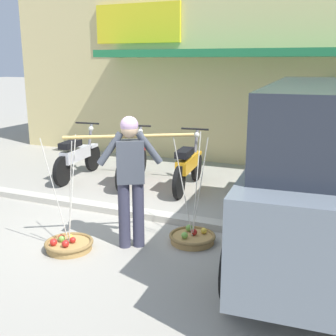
{
  "coord_description": "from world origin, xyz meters",
  "views": [
    {
      "loc": [
        3.01,
        -4.81,
        2.34
      ],
      "look_at": [
        0.68,
        0.6,
        0.85
      ],
      "focal_mm": 45.33,
      "sensor_mm": 36.0,
      "label": 1
    }
  ],
  "objects_px": {
    "motorcycle_second_in_row": "(132,161)",
    "fruit_basket_left_side": "(69,244)",
    "motorcycle_third_in_row": "(188,166)",
    "wooden_crate": "(272,194)",
    "fruit_basket_right_side": "(192,237)",
    "motorcycle_nearest_shop": "(77,157)",
    "fruit_vendor": "(130,174)"
  },
  "relations": [
    {
      "from": "motorcycle_nearest_shop",
      "to": "fruit_basket_right_side",
      "type": "bearing_deg",
      "value": -32.38
    },
    {
      "from": "fruit_vendor",
      "to": "motorcycle_nearest_shop",
      "type": "relative_size",
      "value": 0.93
    },
    {
      "from": "fruit_basket_left_side",
      "to": "motorcycle_nearest_shop",
      "type": "bearing_deg",
      "value": 122.98
    },
    {
      "from": "fruit_basket_left_side",
      "to": "motorcycle_third_in_row",
      "type": "height_order",
      "value": "fruit_basket_left_side"
    },
    {
      "from": "fruit_vendor",
      "to": "motorcycle_second_in_row",
      "type": "bearing_deg",
      "value": 118.07
    },
    {
      "from": "motorcycle_nearest_shop",
      "to": "wooden_crate",
      "type": "relative_size",
      "value": 4.13
    },
    {
      "from": "fruit_basket_left_side",
      "to": "motorcycle_nearest_shop",
      "type": "relative_size",
      "value": 0.8
    },
    {
      "from": "motorcycle_third_in_row",
      "to": "wooden_crate",
      "type": "distance_m",
      "value": 1.61
    },
    {
      "from": "motorcycle_second_in_row",
      "to": "wooden_crate",
      "type": "relative_size",
      "value": 4.1
    },
    {
      "from": "fruit_basket_left_side",
      "to": "motorcycle_third_in_row",
      "type": "distance_m",
      "value": 3.12
    },
    {
      "from": "motorcycle_second_in_row",
      "to": "wooden_crate",
      "type": "bearing_deg",
      "value": -2.35
    },
    {
      "from": "fruit_basket_left_side",
      "to": "fruit_basket_right_side",
      "type": "relative_size",
      "value": 1.0
    },
    {
      "from": "fruit_vendor",
      "to": "fruit_basket_right_side",
      "type": "xyz_separation_m",
      "value": [
        0.68,
        0.42,
        -0.9
      ]
    },
    {
      "from": "fruit_basket_left_side",
      "to": "wooden_crate",
      "type": "xyz_separation_m",
      "value": [
        2.04,
        2.89,
        0.08
      ]
    },
    {
      "from": "fruit_basket_left_side",
      "to": "motorcycle_second_in_row",
      "type": "distance_m",
      "value": 3.11
    },
    {
      "from": "fruit_basket_left_side",
      "to": "fruit_basket_right_side",
      "type": "xyz_separation_m",
      "value": [
        1.37,
        0.84,
        -0.0
      ]
    },
    {
      "from": "motorcycle_nearest_shop",
      "to": "motorcycle_third_in_row",
      "type": "distance_m",
      "value": 2.35
    },
    {
      "from": "motorcycle_third_in_row",
      "to": "wooden_crate",
      "type": "xyz_separation_m",
      "value": [
        1.58,
        -0.17,
        -0.29
      ]
    },
    {
      "from": "fruit_basket_right_side",
      "to": "motorcycle_second_in_row",
      "type": "distance_m",
      "value": 3.01
    },
    {
      "from": "motorcycle_second_in_row",
      "to": "fruit_basket_right_side",
      "type": "bearing_deg",
      "value": -46.44
    },
    {
      "from": "motorcycle_second_in_row",
      "to": "fruit_basket_left_side",
      "type": "bearing_deg",
      "value": -77.05
    },
    {
      "from": "wooden_crate",
      "to": "fruit_basket_right_side",
      "type": "bearing_deg",
      "value": -108.1
    },
    {
      "from": "motorcycle_second_in_row",
      "to": "fruit_vendor",
      "type": "bearing_deg",
      "value": -61.93
    },
    {
      "from": "fruit_basket_left_side",
      "to": "motorcycle_second_in_row",
      "type": "bearing_deg",
      "value": 102.95
    },
    {
      "from": "fruit_basket_right_side",
      "to": "wooden_crate",
      "type": "bearing_deg",
      "value": 71.9
    },
    {
      "from": "motorcycle_nearest_shop",
      "to": "motorcycle_second_in_row",
      "type": "height_order",
      "value": "same"
    },
    {
      "from": "motorcycle_third_in_row",
      "to": "motorcycle_second_in_row",
      "type": "bearing_deg",
      "value": -177.24
    },
    {
      "from": "motorcycle_nearest_shop",
      "to": "wooden_crate",
      "type": "height_order",
      "value": "motorcycle_nearest_shop"
    },
    {
      "from": "fruit_basket_right_side",
      "to": "motorcycle_second_in_row",
      "type": "relative_size",
      "value": 0.81
    },
    {
      "from": "motorcycle_second_in_row",
      "to": "motorcycle_third_in_row",
      "type": "relative_size",
      "value": 0.99
    },
    {
      "from": "motorcycle_nearest_shop",
      "to": "fruit_basket_left_side",
      "type": "bearing_deg",
      "value": -57.02
    },
    {
      "from": "wooden_crate",
      "to": "fruit_vendor",
      "type": "bearing_deg",
      "value": -118.7
    }
  ]
}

